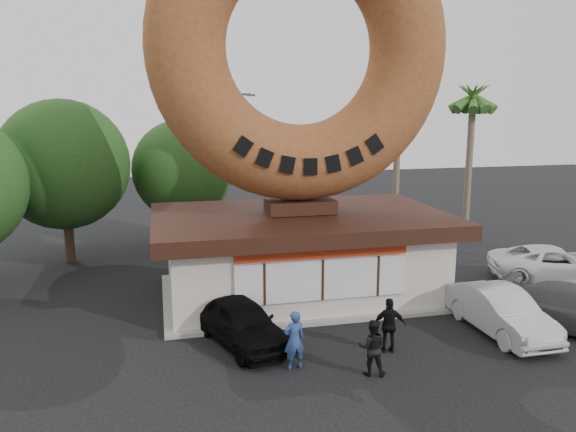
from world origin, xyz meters
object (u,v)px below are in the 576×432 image
at_px(donut_shop, 300,251).
at_px(person_right, 389,325).
at_px(car_silver, 501,312).
at_px(car_white, 554,264).
at_px(car_black, 242,322).
at_px(person_center, 372,347).
at_px(person_left, 294,340).
at_px(street_lamp, 222,158).
at_px(giant_donut, 301,48).

distance_m(donut_shop, person_right, 5.90).
distance_m(car_silver, car_white, 7.09).
bearing_deg(person_right, car_black, -7.41).
bearing_deg(person_center, person_left, -4.42).
bearing_deg(street_lamp, donut_shop, -79.50).
bearing_deg(person_left, street_lamp, -99.23).
relative_size(giant_donut, person_left, 6.48).
bearing_deg(street_lamp, car_white, -39.87).
bearing_deg(car_silver, street_lamp, 114.50).
height_order(giant_donut, person_right, giant_donut).
bearing_deg(person_center, giant_donut, -69.61).
relative_size(street_lamp, person_left, 4.64).
distance_m(person_center, car_silver, 5.47).
relative_size(street_lamp, car_white, 1.52).
relative_size(person_right, car_white, 0.32).
bearing_deg(donut_shop, car_black, -125.46).
xyz_separation_m(giant_donut, person_right, (1.33, -5.69, -8.54)).
height_order(donut_shop, person_center, donut_shop).
distance_m(person_left, person_center, 2.18).
bearing_deg(person_right, car_white, -139.82).
xyz_separation_m(donut_shop, car_white, (10.99, -0.71, -1.03)).
bearing_deg(person_right, giant_donut, -63.84).
distance_m(giant_donut, car_white, 14.01).
bearing_deg(car_black, donut_shop, 35.83).
relative_size(donut_shop, car_silver, 2.50).
relative_size(street_lamp, person_right, 4.70).
xyz_separation_m(street_lamp, person_left, (0.13, -16.10, -3.62)).
bearing_deg(car_white, person_right, 134.57).
xyz_separation_m(person_right, car_white, (9.65, 4.96, -0.12)).
xyz_separation_m(street_lamp, person_right, (3.19, -15.69, -3.63)).
bearing_deg(giant_donut, person_center, -87.59).
bearing_deg(person_left, person_center, 147.90).
xyz_separation_m(car_black, car_silver, (8.39, -1.07, 0.03)).
bearing_deg(person_left, car_silver, 177.59).
bearing_deg(person_center, car_black, -23.33).
height_order(giant_donut, car_black, giant_donut).
relative_size(person_left, person_center, 1.08).
relative_size(car_black, car_white, 0.79).
bearing_deg(car_silver, donut_shop, 135.41).
xyz_separation_m(giant_donut, car_white, (10.99, -0.72, -8.66)).
relative_size(donut_shop, car_white, 2.13).
bearing_deg(person_right, person_left, 20.59).
bearing_deg(car_black, person_left, -77.78).
xyz_separation_m(giant_donut, street_lamp, (-1.86, 10.00, -4.91)).
bearing_deg(person_center, car_silver, -143.34).
bearing_deg(car_white, person_left, 130.28).
bearing_deg(car_black, car_silver, -25.96).
xyz_separation_m(donut_shop, person_center, (0.29, -6.91, -0.96)).
xyz_separation_m(car_black, car_white, (13.90, 3.38, 0.02)).
bearing_deg(car_white, car_silver, 146.28).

